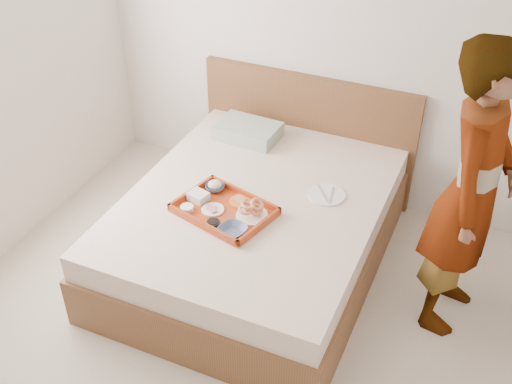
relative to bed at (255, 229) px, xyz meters
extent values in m
cube|color=beige|center=(0.14, -1.00, -0.27)|extent=(3.50, 4.00, 0.01)
cube|color=silver|center=(0.14, 1.00, 1.04)|extent=(3.50, 0.01, 2.60)
cube|color=brown|center=(0.00, 0.00, 0.00)|extent=(1.65, 2.00, 0.53)
cube|color=brown|center=(0.00, 0.97, 0.21)|extent=(1.65, 0.06, 0.95)
cube|color=#9FB79D|center=(-0.35, 0.65, 0.32)|extent=(0.46, 0.32, 0.11)
cube|color=#AE4116|center=(-0.11, -0.23, 0.29)|extent=(0.66, 0.55, 0.05)
cylinder|color=white|center=(0.07, -0.21, 0.29)|extent=(0.24, 0.24, 0.01)
imported|color=#172143|center=(0.03, -0.40, 0.30)|extent=(0.20, 0.20, 0.04)
cylinder|color=black|center=(-0.10, -0.38, 0.30)|extent=(0.10, 0.10, 0.03)
cylinder|color=white|center=(-0.17, -0.25, 0.29)|extent=(0.17, 0.17, 0.01)
cylinder|color=orange|center=(-0.05, -0.11, 0.29)|extent=(0.17, 0.17, 0.01)
imported|color=#172143|center=(-0.26, -0.05, 0.30)|extent=(0.15, 0.15, 0.04)
cube|color=silver|center=(-0.31, -0.19, 0.31)|extent=(0.14, 0.13, 0.05)
cylinder|color=white|center=(-0.32, -0.32, 0.30)|extent=(0.10, 0.10, 0.03)
cylinder|color=white|center=(0.41, 0.20, 0.27)|extent=(0.31, 0.31, 0.01)
imported|color=silver|center=(1.27, 0.06, 0.63)|extent=(0.51, 0.70, 1.79)
camera|label=1|loc=(1.30, -2.93, 2.62)|focal=43.77mm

